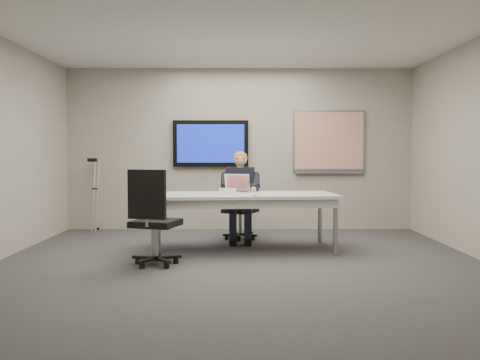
{
  "coord_description": "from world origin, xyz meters",
  "views": [
    {
      "loc": [
        -0.02,
        -6.32,
        1.34
      ],
      "look_at": [
        0.0,
        0.99,
        0.97
      ],
      "focal_mm": 40.0,
      "sensor_mm": 36.0,
      "label": 1
    }
  ],
  "objects_px": {
    "conference_table": "(243,200)",
    "office_chair_near": "(154,236)",
    "office_chair_far": "(242,218)",
    "seated_person": "(240,205)",
    "laptop": "(237,188)"
  },
  "relations": [
    {
      "from": "office_chair_far",
      "to": "laptop",
      "type": "bearing_deg",
      "value": -70.51
    },
    {
      "from": "laptop",
      "to": "office_chair_near",
      "type": "bearing_deg",
      "value": -113.06
    },
    {
      "from": "conference_table",
      "to": "office_chair_near",
      "type": "relative_size",
      "value": 2.27
    },
    {
      "from": "conference_table",
      "to": "office_chair_far",
      "type": "relative_size",
      "value": 2.53
    },
    {
      "from": "office_chair_near",
      "to": "laptop",
      "type": "distance_m",
      "value": 1.7
    },
    {
      "from": "office_chair_far",
      "to": "office_chair_near",
      "type": "relative_size",
      "value": 0.9
    },
    {
      "from": "seated_person",
      "to": "laptop",
      "type": "xyz_separation_m",
      "value": [
        -0.04,
        -0.45,
        0.29
      ]
    },
    {
      "from": "office_chair_far",
      "to": "seated_person",
      "type": "height_order",
      "value": "seated_person"
    },
    {
      "from": "office_chair_near",
      "to": "seated_person",
      "type": "distance_m",
      "value": 2.03
    },
    {
      "from": "seated_person",
      "to": "laptop",
      "type": "distance_m",
      "value": 0.54
    },
    {
      "from": "conference_table",
      "to": "seated_person",
      "type": "bearing_deg",
      "value": 87.86
    },
    {
      "from": "conference_table",
      "to": "office_chair_near",
      "type": "bearing_deg",
      "value": -140.82
    },
    {
      "from": "conference_table",
      "to": "seated_person",
      "type": "distance_m",
      "value": 0.75
    },
    {
      "from": "seated_person",
      "to": "laptop",
      "type": "bearing_deg",
      "value": -88.28
    },
    {
      "from": "conference_table",
      "to": "office_chair_near",
      "type": "height_order",
      "value": "office_chair_near"
    }
  ]
}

